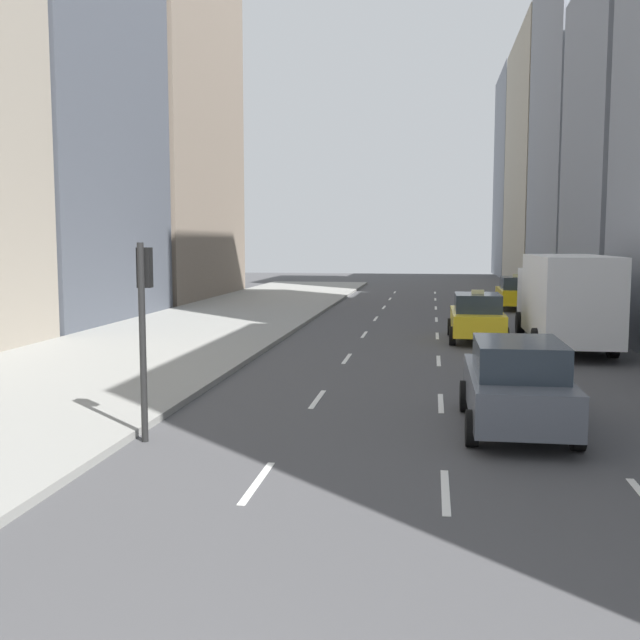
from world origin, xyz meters
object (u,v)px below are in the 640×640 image
Objects in this scene: box_truck at (564,298)px; traffic_light_pole at (144,309)px; taxi_second at (516,293)px; taxi_lead at (477,317)px; sedan_black_near at (517,384)px.

traffic_light_pole reaches higher than box_truck.
box_truck reaches higher than taxi_second.
taxi_lead reaches higher than sedan_black_near.
box_truck is 16.53m from traffic_light_pole.
taxi_second is 14.43m from box_truck.
taxi_second reaches higher than sedan_black_near.
taxi_second is at bearing 77.93° from taxi_lead.
box_truck is at bearing -90.00° from taxi_second.
box_truck reaches higher than taxi_lead.
taxi_second is 26.25m from sedan_black_near.
taxi_lead is 1.22× the size of traffic_light_pole.
sedan_black_near is (-2.80, -26.10, 0.01)m from taxi_second.
sedan_black_near is (0.00, -13.01, 0.01)m from taxi_lead.
sedan_black_near is at bearing 14.76° from traffic_light_pole.
taxi_lead is 16.33m from traffic_light_pole.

